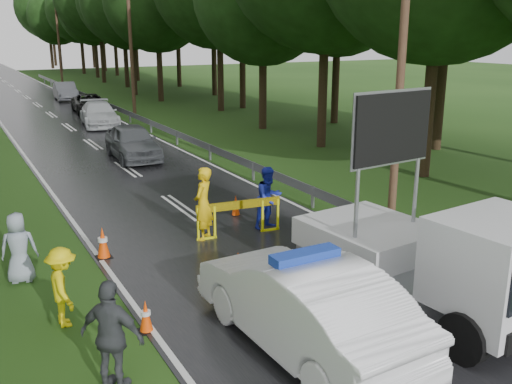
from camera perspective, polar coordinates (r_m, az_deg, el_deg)
ground at (r=13.32m, az=2.10°, el=-8.38°), size 160.00×160.00×0.00m
road at (r=41.27m, az=-19.82°, el=7.29°), size 7.00×140.00×0.02m
guardrail at (r=41.60m, az=-14.74°, el=8.51°), size 0.12×60.06×0.70m
utility_pole_near at (r=16.90m, az=14.45°, el=14.00°), size 1.40×0.24×10.00m
utility_pole_mid at (r=40.10m, az=-12.45°, el=14.88°), size 1.40×0.24×10.00m
utility_pole_far at (r=65.44m, az=-19.18°, el=14.61°), size 1.40×0.24×10.00m
police_sedan at (r=10.19m, az=4.81°, el=-11.15°), size 1.97×5.15×1.84m
work_truck at (r=11.81m, az=17.58°, el=-6.31°), size 2.85×5.54×4.26m
barrier at (r=15.58m, az=-1.72°, el=-1.75°), size 2.42×0.33×1.00m
officer at (r=15.29m, az=-5.30°, el=-1.19°), size 0.86×0.85×2.00m
civilian at (r=16.15m, az=1.29°, el=-0.58°), size 0.98×0.82×1.80m
bystander_left at (r=11.53m, az=-18.76°, el=-8.98°), size 0.61×1.03×1.57m
bystander_mid at (r=9.31m, az=-14.19°, el=-13.84°), size 1.08×1.09×1.85m
bystander_right at (r=13.78m, az=-22.64°, el=-5.17°), size 0.88×0.67×1.62m
queue_car_first at (r=25.66m, az=-12.24°, el=4.91°), size 2.04×4.58×1.53m
queue_car_second at (r=35.40m, az=-15.42°, el=7.52°), size 2.55×5.06×1.41m
queue_car_third at (r=41.40m, az=-16.26°, el=8.49°), size 2.45×4.72×1.27m
queue_car_fourth at (r=49.61m, az=-18.53°, el=9.53°), size 1.81×4.52×1.46m
cone_near_left at (r=11.10m, az=-10.96°, el=-12.12°), size 0.30×0.30×0.64m
cone_center at (r=12.73m, az=-1.80°, el=-7.71°), size 0.37×0.37×0.78m
cone_far at (r=17.42m, az=-2.04°, el=-1.37°), size 0.30×0.30×0.65m
cone_left_mid at (r=14.66m, az=-15.06°, el=-4.96°), size 0.38×0.38×0.81m
cone_right at (r=16.22m, az=10.09°, el=-2.78°), size 0.34×0.34×0.73m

